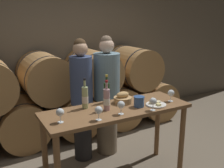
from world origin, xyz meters
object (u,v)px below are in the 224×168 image
wine_glass_center (121,105)px  person_left (82,99)px  wine_glass_far_left (60,113)px  cheese_plate (156,104)px  wine_glass_far_right (171,93)px  bread_basket (123,99)px  wine_glass_left (99,110)px  wine_bottle_rose (107,100)px  wine_glass_right (153,101)px  tasting_table (117,120)px  wine_bottle_red (107,93)px  wine_bottle_white (85,97)px  person_right (107,96)px  blue_crock (139,101)px

wine_glass_center → person_left: bearing=96.7°
wine_glass_far_left → wine_glass_center: (0.62, -0.09, 0.00)m
cheese_plate → wine_glass_far_right: size_ratio=1.62×
bread_basket → wine_glass_left: size_ratio=1.48×
wine_glass_far_left → wine_bottle_rose: bearing=8.4°
wine_glass_far_left → wine_glass_right: bearing=-9.4°
person_left → wine_bottle_rose: person_left is taller
tasting_table → wine_glass_far_right: 0.73m
wine_glass_left → wine_glass_far_right: same height
tasting_table → bread_basket: (0.14, 0.12, 0.19)m
cheese_plate → wine_glass_far_right: 0.26m
wine_bottle_rose → wine_glass_far_left: 0.55m
person_left → wine_glass_far_right: (0.84, -0.76, 0.16)m
tasting_table → wine_bottle_red: bearing=92.0°
wine_bottle_white → wine_glass_center: 0.43m
cheese_plate → wine_glass_left: 0.78m
tasting_table → person_right: (0.21, 0.65, 0.07)m
person_right → bread_basket: person_right is taller
wine_glass_far_right → bread_basket: bearing=157.4°
person_right → wine_bottle_rose: (-0.35, -0.66, 0.19)m
person_left → wine_glass_far_right: size_ratio=11.33×
person_right → cheese_plate: 0.82m
wine_bottle_white → wine_glass_right: size_ratio=2.38×
wine_bottle_white → wine_glass_right: wine_bottle_white is taller
tasting_table → person_right: bearing=71.8°
blue_crock → wine_glass_center: bearing=-160.8°
person_right → wine_glass_far_right: size_ratio=11.48×
bread_basket → wine_glass_right: (0.16, -0.37, 0.05)m
wine_glass_far_left → person_right: bearing=39.5°
wine_glass_left → tasting_table: bearing=32.6°
person_left → wine_bottle_red: size_ratio=4.88×
person_left → wine_glass_center: person_left is taller
wine_glass_far_right → blue_crock: bearing=176.5°
person_left → wine_bottle_red: person_left is taller
tasting_table → bread_basket: size_ratio=7.88×
person_right → bread_basket: bearing=-97.5°
wine_glass_far_left → blue_crock: bearing=0.5°
wine_glass_left → person_right: bearing=57.8°
tasting_table → wine_glass_center: bearing=-107.5°
wine_bottle_rose → blue_crock: size_ratio=2.70×
tasting_table → person_left: size_ratio=1.03×
wine_bottle_white → wine_bottle_rose: size_ratio=1.02×
person_right → cheese_plate: size_ratio=7.09×
tasting_table → wine_bottle_white: 0.44m
wine_glass_center → wine_bottle_rose: bearing=113.0°
wine_glass_left → cheese_plate: bearing=5.8°
tasting_table → wine_bottle_white: size_ratio=4.89×
person_left → wine_glass_far_right: 1.14m
wine_bottle_rose → blue_crock: bearing=-11.1°
wine_glass_right → bread_basket: bearing=113.6°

